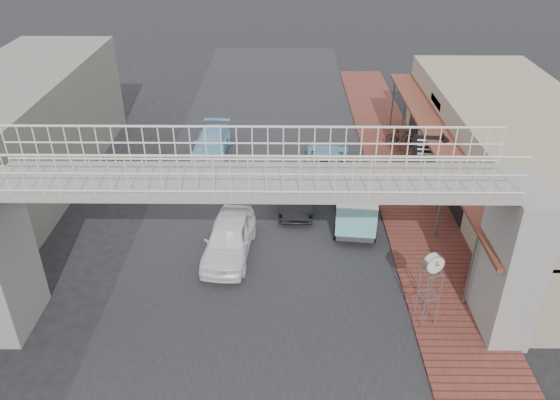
{
  "coord_description": "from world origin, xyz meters",
  "views": [
    {
      "loc": [
        0.92,
        -17.09,
        12.11
      ],
      "look_at": [
        0.74,
        0.77,
        1.8
      ],
      "focal_mm": 35.0,
      "sensor_mm": 36.0,
      "label": 1
    }
  ],
  "objects_px": {
    "angkot_van": "(356,201)",
    "motorcycle_near": "(391,179)",
    "arrow_sign": "(446,147)",
    "dark_sedan": "(296,191)",
    "angkot_curb": "(326,162)",
    "white_hatchback": "(229,239)",
    "angkot_far": "(212,143)",
    "street_clock": "(433,267)",
    "motorcycle_far": "(401,137)"
  },
  "relations": [
    {
      "from": "angkot_far",
      "to": "street_clock",
      "type": "height_order",
      "value": "street_clock"
    },
    {
      "from": "motorcycle_far",
      "to": "street_clock",
      "type": "bearing_deg",
      "value": -172.31
    },
    {
      "from": "dark_sedan",
      "to": "motorcycle_near",
      "type": "height_order",
      "value": "dark_sedan"
    },
    {
      "from": "white_hatchback",
      "to": "angkot_far",
      "type": "height_order",
      "value": "white_hatchback"
    },
    {
      "from": "angkot_van",
      "to": "motorcycle_far",
      "type": "height_order",
      "value": "angkot_van"
    },
    {
      "from": "motorcycle_near",
      "to": "white_hatchback",
      "type": "bearing_deg",
      "value": 115.65
    },
    {
      "from": "arrow_sign",
      "to": "angkot_van",
      "type": "bearing_deg",
      "value": -148.33
    },
    {
      "from": "street_clock",
      "to": "motorcycle_far",
      "type": "bearing_deg",
      "value": 64.28
    },
    {
      "from": "dark_sedan",
      "to": "motorcycle_far",
      "type": "bearing_deg",
      "value": 47.59
    },
    {
      "from": "motorcycle_near",
      "to": "arrow_sign",
      "type": "height_order",
      "value": "arrow_sign"
    },
    {
      "from": "dark_sedan",
      "to": "arrow_sign",
      "type": "xyz_separation_m",
      "value": [
        6.27,
        0.28,
        1.97
      ]
    },
    {
      "from": "motorcycle_near",
      "to": "street_clock",
      "type": "bearing_deg",
      "value": 166.81
    },
    {
      "from": "angkot_far",
      "to": "motorcycle_far",
      "type": "distance_m",
      "value": 9.98
    },
    {
      "from": "motorcycle_near",
      "to": "street_clock",
      "type": "height_order",
      "value": "street_clock"
    },
    {
      "from": "angkot_van",
      "to": "motorcycle_near",
      "type": "bearing_deg",
      "value": 62.52
    },
    {
      "from": "white_hatchback",
      "to": "dark_sedan",
      "type": "bearing_deg",
      "value": 60.88
    },
    {
      "from": "white_hatchback",
      "to": "arrow_sign",
      "type": "distance_m",
      "value": 9.89
    },
    {
      "from": "angkot_far",
      "to": "motorcycle_near",
      "type": "relative_size",
      "value": 2.4
    },
    {
      "from": "motorcycle_near",
      "to": "street_clock",
      "type": "xyz_separation_m",
      "value": [
        -0.38,
        -8.82,
        1.7
      ]
    },
    {
      "from": "motorcycle_near",
      "to": "arrow_sign",
      "type": "xyz_separation_m",
      "value": [
        1.92,
        -1.04,
        2.07
      ]
    },
    {
      "from": "angkot_curb",
      "to": "street_clock",
      "type": "distance_m",
      "value": 10.87
    },
    {
      "from": "arrow_sign",
      "to": "street_clock",
      "type": "bearing_deg",
      "value": -101.02
    },
    {
      "from": "angkot_curb",
      "to": "angkot_van",
      "type": "height_order",
      "value": "angkot_van"
    },
    {
      "from": "angkot_curb",
      "to": "angkot_van",
      "type": "relative_size",
      "value": 1.22
    },
    {
      "from": "angkot_far",
      "to": "angkot_van",
      "type": "relative_size",
      "value": 1.12
    },
    {
      "from": "dark_sedan",
      "to": "motorcycle_far",
      "type": "distance_m",
      "value": 8.29
    },
    {
      "from": "white_hatchback",
      "to": "dark_sedan",
      "type": "height_order",
      "value": "white_hatchback"
    },
    {
      "from": "white_hatchback",
      "to": "motorcycle_far",
      "type": "height_order",
      "value": "white_hatchback"
    },
    {
      "from": "street_clock",
      "to": "angkot_far",
      "type": "bearing_deg",
      "value": 104.42
    },
    {
      "from": "white_hatchback",
      "to": "angkot_curb",
      "type": "distance_m",
      "value": 7.85
    },
    {
      "from": "street_clock",
      "to": "dark_sedan",
      "type": "bearing_deg",
      "value": 99.36
    },
    {
      "from": "angkot_curb",
      "to": "arrow_sign",
      "type": "relative_size",
      "value": 1.44
    },
    {
      "from": "dark_sedan",
      "to": "motorcycle_near",
      "type": "distance_m",
      "value": 4.55
    },
    {
      "from": "angkot_far",
      "to": "arrow_sign",
      "type": "height_order",
      "value": "arrow_sign"
    },
    {
      "from": "white_hatchback",
      "to": "angkot_far",
      "type": "distance_m",
      "value": 9.13
    },
    {
      "from": "motorcycle_near",
      "to": "angkot_curb",
      "type": "bearing_deg",
      "value": 49.2
    },
    {
      "from": "motorcycle_far",
      "to": "white_hatchback",
      "type": "bearing_deg",
      "value": 154.86
    },
    {
      "from": "angkot_curb",
      "to": "dark_sedan",
      "type": "bearing_deg",
      "value": 69.43
    },
    {
      "from": "angkot_far",
      "to": "street_clock",
      "type": "distance_m",
      "value": 15.24
    },
    {
      "from": "white_hatchback",
      "to": "street_clock",
      "type": "bearing_deg",
      "value": -24.75
    },
    {
      "from": "dark_sedan",
      "to": "angkot_far",
      "type": "height_order",
      "value": "dark_sedan"
    },
    {
      "from": "arrow_sign",
      "to": "motorcycle_far",
      "type": "bearing_deg",
      "value": 101.35
    },
    {
      "from": "dark_sedan",
      "to": "arrow_sign",
      "type": "bearing_deg",
      "value": 3.38
    },
    {
      "from": "angkot_van",
      "to": "arrow_sign",
      "type": "height_order",
      "value": "arrow_sign"
    },
    {
      "from": "dark_sedan",
      "to": "motorcycle_near",
      "type": "relative_size",
      "value": 2.32
    },
    {
      "from": "angkot_far",
      "to": "angkot_curb",
      "type": "bearing_deg",
      "value": -18.83
    },
    {
      "from": "dark_sedan",
      "to": "arrow_sign",
      "type": "height_order",
      "value": "arrow_sign"
    },
    {
      "from": "angkot_curb",
      "to": "angkot_far",
      "type": "relative_size",
      "value": 1.09
    },
    {
      "from": "dark_sedan",
      "to": "motorcycle_near",
      "type": "xyz_separation_m",
      "value": [
        4.35,
        1.33,
        -0.11
      ]
    },
    {
      "from": "motorcycle_near",
      "to": "arrow_sign",
      "type": "relative_size",
      "value": 0.55
    }
  ]
}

